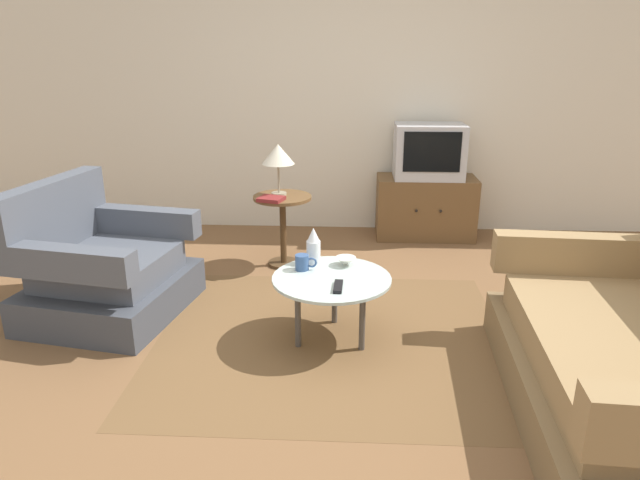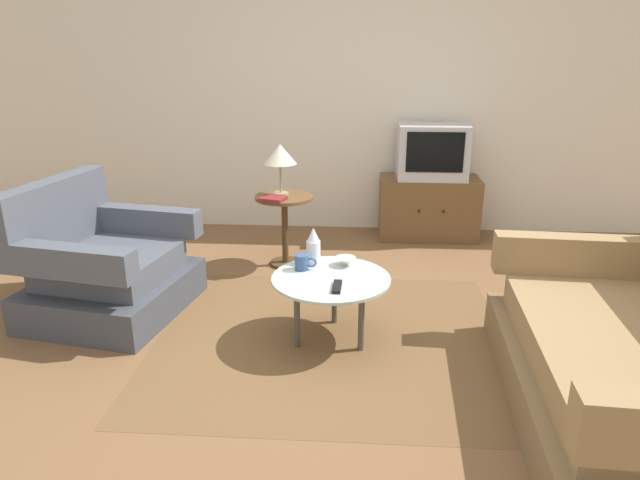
# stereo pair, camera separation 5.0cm
# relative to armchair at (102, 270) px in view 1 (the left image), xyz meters

# --- Properties ---
(ground_plane) EXTENTS (16.00, 16.00, 0.00)m
(ground_plane) POSITION_rel_armchair_xyz_m (1.58, -0.43, -0.29)
(ground_plane) COLOR brown
(back_wall) EXTENTS (9.00, 0.12, 2.70)m
(back_wall) POSITION_rel_armchair_xyz_m (1.58, 2.00, 1.06)
(back_wall) COLOR beige
(back_wall) RESTS_ON ground
(area_rug) EXTENTS (2.12, 1.91, 0.00)m
(area_rug) POSITION_rel_armchair_xyz_m (1.52, -0.30, -0.29)
(area_rug) COLOR brown
(area_rug) RESTS_ON ground
(armchair) EXTENTS (1.04, 1.12, 0.88)m
(armchair) POSITION_rel_armchair_xyz_m (0.00, 0.00, 0.00)
(armchair) COLOR #3E424B
(armchair) RESTS_ON ground
(couch) EXTENTS (1.11, 1.82, 0.84)m
(couch) POSITION_rel_armchair_xyz_m (2.99, -1.00, -0.02)
(couch) COLOR brown
(couch) RESTS_ON ground
(coffee_table) EXTENTS (0.71, 0.71, 0.41)m
(coffee_table) POSITION_rel_armchair_xyz_m (1.52, -0.30, 0.07)
(coffee_table) COLOR #B2C6C1
(coffee_table) RESTS_ON ground
(side_table) EXTENTS (0.46, 0.46, 0.58)m
(side_table) POSITION_rel_armchair_xyz_m (1.09, 0.91, 0.12)
(side_table) COLOR brown
(side_table) RESTS_ON ground
(tv_stand) EXTENTS (0.89, 0.44, 0.56)m
(tv_stand) POSITION_rel_armchair_xyz_m (2.32, 1.69, -0.01)
(tv_stand) COLOR brown
(tv_stand) RESTS_ON ground
(television) EXTENTS (0.61, 0.39, 0.48)m
(television) POSITION_rel_armchair_xyz_m (2.32, 1.68, 0.51)
(television) COLOR #B7B7BC
(television) RESTS_ON tv_stand
(table_lamp) EXTENTS (0.26, 0.26, 0.40)m
(table_lamp) POSITION_rel_armchair_xyz_m (1.07, 0.94, 0.60)
(table_lamp) COLOR #9E937A
(table_lamp) RESTS_ON side_table
(vase) EXTENTS (0.09, 0.09, 0.23)m
(vase) POSITION_rel_armchair_xyz_m (1.40, -0.07, 0.22)
(vase) COLOR white
(vase) RESTS_ON coffee_table
(mug) EXTENTS (0.13, 0.08, 0.09)m
(mug) POSITION_rel_armchair_xyz_m (1.34, -0.19, 0.16)
(mug) COLOR #335184
(mug) RESTS_ON coffee_table
(bowl) EXTENTS (0.13, 0.13, 0.05)m
(bowl) POSITION_rel_armchair_xyz_m (1.60, -0.11, 0.14)
(bowl) COLOR silver
(bowl) RESTS_ON coffee_table
(tv_remote_dark) EXTENTS (0.05, 0.16, 0.02)m
(tv_remote_dark) POSITION_rel_armchair_xyz_m (1.57, -0.46, 0.12)
(tv_remote_dark) COLOR black
(tv_remote_dark) RESTS_ON coffee_table
(book) EXTENTS (0.22, 0.20, 0.03)m
(book) POSITION_rel_armchair_xyz_m (1.03, 0.76, 0.30)
(book) COLOR maroon
(book) RESTS_ON side_table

